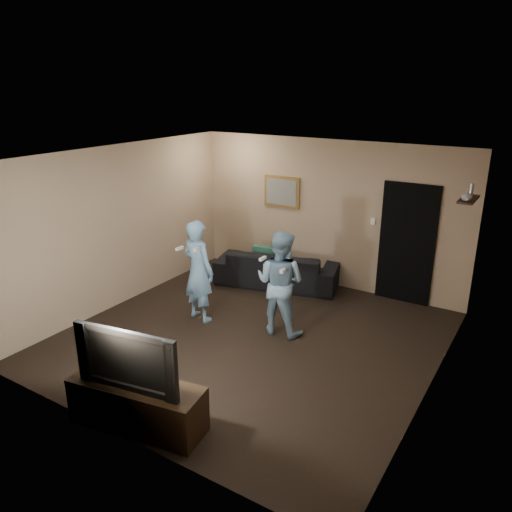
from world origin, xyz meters
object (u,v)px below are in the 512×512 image
Objects in this scene: television at (133,355)px; wii_player_left at (198,271)px; wii_player_right at (280,283)px; tv_console at (138,405)px; sofa at (277,268)px.

wii_player_left is at bearing 103.75° from television.
wii_player_right is (1.26, 0.30, -0.02)m from wii_player_left.
tv_console is 2.74m from wii_player_right.
sofa is 1.94m from wii_player_left.
television is (0.70, -4.23, 0.54)m from sofa.
sofa is at bearing 79.88° from wii_player_left.
tv_console is at bearing -94.75° from wii_player_right.
wii_player_right is at bearing 75.57° from tv_console.
sofa is 4.29m from tv_console.
wii_player_left is (-1.03, 2.39, -0.06)m from television.
wii_player_left reaches higher than sofa.
television is at bearing -94.75° from wii_player_right.
tv_console is at bearing 85.16° from sofa.
television is at bearing -66.57° from wii_player_left.
wii_player_left is (-1.03, 2.39, 0.54)m from tv_console.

